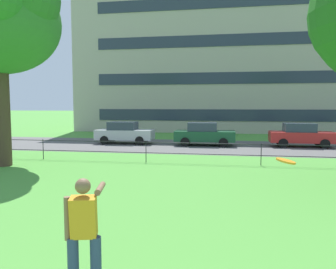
% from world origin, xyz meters
% --- Properties ---
extents(street_strip, '(80.00, 7.85, 0.01)m').
position_xyz_m(street_strip, '(0.00, 21.12, 0.00)').
color(street_strip, '#565454').
rests_on(street_strip, ground).
extents(park_fence, '(37.24, 0.04, 1.00)m').
position_xyz_m(park_fence, '(0.00, 14.50, 0.68)').
color(park_fence, black).
rests_on(park_fence, ground).
extents(tree_large_lawn, '(5.57, 6.34, 8.63)m').
position_xyz_m(tree_large_lawn, '(-8.61, 12.48, 6.44)').
color(tree_large_lawn, '#4C3828').
rests_on(tree_large_lawn, ground).
extents(person_thrower, '(0.50, 0.85, 1.69)m').
position_xyz_m(person_thrower, '(-0.87, 3.37, 0.92)').
color(person_thrower, navy).
rests_on(person_thrower, ground).
extents(frisbee, '(0.30, 0.30, 0.08)m').
position_xyz_m(frisbee, '(1.92, 3.84, 1.94)').
color(frisbee, orange).
extents(car_silver_far_right, '(4.03, 1.88, 1.54)m').
position_xyz_m(car_silver_far_right, '(-5.98, 21.83, 0.78)').
color(car_silver_far_right, '#B7BABF').
rests_on(car_silver_far_right, ground).
extents(car_dark_green_left, '(4.02, 1.85, 1.54)m').
position_xyz_m(car_dark_green_left, '(-0.36, 21.67, 0.78)').
color(car_dark_green_left, '#194C2D').
rests_on(car_dark_green_left, ground).
extents(car_red_center, '(4.02, 1.84, 1.54)m').
position_xyz_m(car_red_center, '(5.88, 22.00, 0.78)').
color(car_red_center, red).
rests_on(car_red_center, ground).
extents(apartment_building_background, '(35.62, 11.25, 17.88)m').
position_xyz_m(apartment_building_background, '(3.26, 37.06, 8.95)').
color(apartment_building_background, '#ADA393').
rests_on(apartment_building_background, ground).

